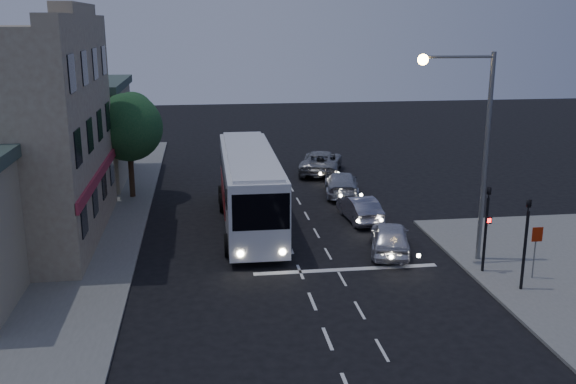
{
  "coord_description": "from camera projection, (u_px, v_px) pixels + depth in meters",
  "views": [
    {
      "loc": [
        -3.94,
        -23.16,
        10.3
      ],
      "look_at": [
        0.15,
        6.99,
        2.2
      ],
      "focal_mm": 40.0,
      "sensor_mm": 36.0,
      "label": 1
    }
  ],
  "objects": [
    {
      "name": "regulatory_sign",
      "position": [
        536.0,
        244.0,
        25.91
      ],
      "size": [
        0.45,
        0.12,
        2.2
      ],
      "color": "slate",
      "rests_on": "sidewalk_near"
    },
    {
      "name": "ground",
      "position": [
        308.0,
        291.0,
        25.34
      ],
      "size": [
        120.0,
        120.0,
        0.0
      ],
      "primitive_type": "plane",
      "color": "black"
    },
    {
      "name": "low_building_north",
      "position": [
        54.0,
        131.0,
        41.86
      ],
      "size": [
        9.4,
        9.4,
        6.5
      ],
      "color": "gray",
      "rests_on": "sidewalk_far"
    },
    {
      "name": "sidewalk_far",
      "position": [
        19.0,
        238.0,
        31.29
      ],
      "size": [
        12.0,
        50.0,
        0.12
      ],
      "primitive_type": "cube",
      "color": "slate",
      "rests_on": "ground"
    },
    {
      "name": "tour_bus",
      "position": [
        250.0,
        186.0,
        32.99
      ],
      "size": [
        3.02,
        12.75,
        3.9
      ],
      "rotation": [
        0.0,
        0.0,
        -0.01
      ],
      "color": "white",
      "rests_on": "ground"
    },
    {
      "name": "car_sedan_a",
      "position": [
        360.0,
        208.0,
        34.15
      ],
      "size": [
        1.72,
        4.18,
        1.34
      ],
      "primitive_type": "imported",
      "rotation": [
        0.0,
        0.0,
        3.22
      ],
      "color": "gray",
      "rests_on": "ground"
    },
    {
      "name": "car_sedan_c",
      "position": [
        321.0,
        162.0,
        44.89
      ],
      "size": [
        4.08,
        6.19,
        1.58
      ],
      "primitive_type": "imported",
      "rotation": [
        0.0,
        0.0,
        2.86
      ],
      "color": "#979797",
      "rests_on": "ground"
    },
    {
      "name": "traffic_signal_main",
      "position": [
        487.0,
        219.0,
        26.45
      ],
      "size": [
        0.25,
        0.35,
        4.1
      ],
      "color": "black",
      "rests_on": "sidewalk_near"
    },
    {
      "name": "car_suv",
      "position": [
        390.0,
        237.0,
        29.37
      ],
      "size": [
        2.75,
        4.6,
        1.47
      ],
      "primitive_type": "imported",
      "rotation": [
        0.0,
        0.0,
        2.89
      ],
      "color": "silver",
      "rests_on": "ground"
    },
    {
      "name": "road_markings",
      "position": [
        324.0,
        259.0,
        28.67
      ],
      "size": [
        8.0,
        30.55,
        0.01
      ],
      "color": "silver",
      "rests_on": "ground"
    },
    {
      "name": "car_sedan_b",
      "position": [
        341.0,
        184.0,
        39.22
      ],
      "size": [
        2.78,
        5.11,
        1.4
      ],
      "primitive_type": "imported",
      "rotation": [
        0.0,
        0.0,
        2.97
      ],
      "color": "#ADB2BA",
      "rests_on": "ground"
    },
    {
      "name": "traffic_signal_side",
      "position": [
        526.0,
        233.0,
        24.65
      ],
      "size": [
        0.18,
        0.15,
        4.1
      ],
      "color": "black",
      "rests_on": "sidewalk_near"
    },
    {
      "name": "streetlight",
      "position": [
        473.0,
        134.0,
        26.93
      ],
      "size": [
        3.32,
        0.44,
        9.0
      ],
      "color": "slate",
      "rests_on": "sidewalk_near"
    },
    {
      "name": "street_tree",
      "position": [
        128.0,
        124.0,
        37.5
      ],
      "size": [
        4.0,
        4.0,
        6.2
      ],
      "color": "black",
      "rests_on": "sidewalk_far"
    }
  ]
}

